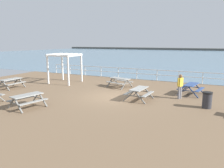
{
  "coord_description": "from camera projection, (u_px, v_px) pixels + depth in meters",
  "views": [
    {
      "loc": [
        6.42,
        -13.52,
        3.77
      ],
      "look_at": [
        -0.33,
        0.43,
        0.8
      ],
      "focal_mm": 35.39,
      "sensor_mm": 36.0,
      "label": 1
    }
  ],
  "objects": [
    {
      "name": "picnic_table_seaward",
      "position": [
        27.0,
        98.0,
        12.75
      ],
      "size": [
        1.85,
        2.07,
        0.8
      ],
      "rotation": [
        0.0,
        0.0,
        1.36
      ],
      "color": "gray",
      "rests_on": "ground"
    },
    {
      "name": "litter_bin",
      "position": [
        207.0,
        100.0,
        12.68
      ],
      "size": [
        0.55,
        0.55,
        0.95
      ],
      "color": "#2D2D33",
      "rests_on": "ground"
    },
    {
      "name": "ground_plane",
      "position": [
        114.0,
        98.0,
        15.43
      ],
      "size": [
        30.0,
        24.0,
        0.2
      ],
      "primitive_type": "cube",
      "color": "brown"
    },
    {
      "name": "lattice_pergola",
      "position": [
        65.0,
        61.0,
        20.35
      ],
      "size": [
        2.53,
        2.65,
        2.7
      ],
      "rotation": [
        0.0,
        0.0,
        0.04
      ],
      "color": "white",
      "rests_on": "ground"
    },
    {
      "name": "picnic_table_near_left",
      "position": [
        139.0,
        91.0,
        14.51
      ],
      "size": [
        1.63,
        1.88,
        0.8
      ],
      "rotation": [
        0.0,
        0.0,
        1.52
      ],
      "color": "gray",
      "rests_on": "ground"
    },
    {
      "name": "sea_band",
      "position": [
        194.0,
        55.0,
        62.04
      ],
      "size": [
        142.0,
        90.0,
        0.01
      ],
      "primitive_type": "cube",
      "color": "slate",
      "rests_on": "ground"
    },
    {
      "name": "visitor",
      "position": [
        180.0,
        85.0,
        14.67
      ],
      "size": [
        0.36,
        0.48,
        1.66
      ],
      "rotation": [
        0.0,
        0.0,
        5.78
      ],
      "color": "slate",
      "rests_on": "ground"
    },
    {
      "name": "seaward_railing",
      "position": [
        147.0,
        72.0,
        22.12
      ],
      "size": [
        23.07,
        0.07,
        1.08
      ],
      "color": "white",
      "rests_on": "ground"
    },
    {
      "name": "picnic_table_near_right",
      "position": [
        120.0,
        80.0,
        18.57
      ],
      "size": [
        2.14,
        1.94,
        0.8
      ],
      "rotation": [
        0.0,
        0.0,
        -0.28
      ],
      "color": "gray",
      "rests_on": "ground"
    },
    {
      "name": "picnic_table_far_left",
      "position": [
        11.0,
        81.0,
        18.17
      ],
      "size": [
        1.56,
        1.82,
        0.8
      ],
      "rotation": [
        0.0,
        0.0,
        1.56
      ],
      "color": "gray",
      "rests_on": "ground"
    },
    {
      "name": "picnic_table_far_right",
      "position": [
        191.0,
        87.0,
        15.94
      ],
      "size": [
        1.79,
        2.02,
        0.8
      ],
      "rotation": [
        0.0,
        0.0,
        1.41
      ],
      "color": "#334C84",
      "rests_on": "ground"
    },
    {
      "name": "distant_shoreline",
      "position": [
        204.0,
        50.0,
        100.05
      ],
      "size": [
        142.0,
        6.0,
        1.8
      ],
      "primitive_type": "cube",
      "color": "#4C4C47",
      "rests_on": "ground"
    }
  ]
}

